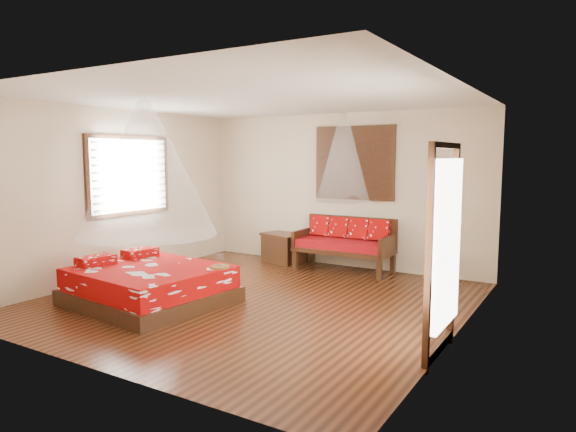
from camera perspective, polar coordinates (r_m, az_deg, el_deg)
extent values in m
cube|color=black|center=(7.36, -3.54, -9.39)|extent=(5.50, 5.50, 0.02)
cube|color=silver|center=(7.11, -3.71, 13.00)|extent=(5.50, 5.50, 0.02)
cube|color=beige|center=(8.96, -18.29, 2.34)|extent=(0.02, 5.50, 2.80)
cube|color=beige|center=(5.98, 18.67, 0.33)|extent=(0.02, 5.50, 2.80)
cube|color=beige|center=(9.49, 5.94, 2.87)|extent=(5.50, 0.02, 2.80)
cube|color=beige|center=(5.10, -21.62, -0.83)|extent=(5.50, 0.02, 2.80)
cube|color=black|center=(7.45, -15.06, -8.52)|extent=(2.15, 1.98, 0.20)
cube|color=#980504|center=(7.39, -15.12, -6.65)|extent=(2.04, 1.87, 0.30)
cube|color=#980504|center=(7.72, -20.57, -4.66)|extent=(0.33, 0.54, 0.13)
cube|color=#980504|center=(8.12, -16.11, -3.94)|extent=(0.33, 0.54, 0.13)
cube|color=black|center=(9.20, 0.79, -4.69)|extent=(0.08, 0.08, 0.42)
cube|color=black|center=(8.53, 10.12, -5.71)|extent=(0.08, 0.08, 0.42)
cube|color=black|center=(9.75, 2.71, -4.05)|extent=(0.08, 0.08, 0.42)
cube|color=black|center=(9.12, 11.58, -4.94)|extent=(0.08, 0.08, 0.42)
cube|color=black|center=(9.09, 6.17, -3.79)|extent=(1.71, 0.76, 0.08)
cube|color=maroon|center=(9.07, 6.18, -3.10)|extent=(1.65, 0.70, 0.14)
cube|color=black|center=(9.35, 7.08, -1.71)|extent=(1.71, 0.06, 0.55)
cube|color=black|center=(9.43, 1.68, -2.38)|extent=(0.06, 0.76, 0.30)
cube|color=black|center=(8.75, 11.04, -3.21)|extent=(0.06, 0.76, 0.30)
cube|color=#980504|center=(9.48, 3.63, -1.12)|extent=(0.36, 0.19, 0.38)
cube|color=#980504|center=(9.31, 5.71, -1.28)|extent=(0.36, 0.19, 0.38)
cube|color=#980504|center=(9.15, 7.87, -1.45)|extent=(0.36, 0.19, 0.38)
cube|color=#980504|center=(9.01, 10.09, -1.62)|extent=(0.36, 0.19, 0.38)
cube|color=black|center=(9.85, -0.38, -3.69)|extent=(0.89, 0.74, 0.50)
cube|color=black|center=(9.80, -0.38, -2.10)|extent=(0.94, 0.79, 0.05)
cube|color=black|center=(9.32, 7.39, 5.86)|extent=(1.52, 0.06, 1.32)
cube|color=black|center=(9.31, 7.36, 5.86)|extent=(1.35, 0.04, 1.10)
cube|color=black|center=(9.05, -17.23, 4.32)|extent=(0.08, 1.74, 1.34)
cube|color=silver|center=(9.02, -17.06, 4.32)|extent=(0.04, 1.54, 1.10)
cube|color=black|center=(5.46, 16.74, -3.90)|extent=(0.08, 1.02, 2.16)
cube|color=white|center=(5.45, 16.57, -2.84)|extent=(0.03, 0.82, 1.70)
cylinder|color=brown|center=(7.11, -7.59, -5.64)|extent=(0.27, 0.27, 0.03)
cone|color=white|center=(7.20, -15.49, 5.05)|extent=(1.88, 1.88, 1.80)
cone|color=white|center=(8.89, 6.17, 6.48)|extent=(0.92, 0.92, 1.50)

